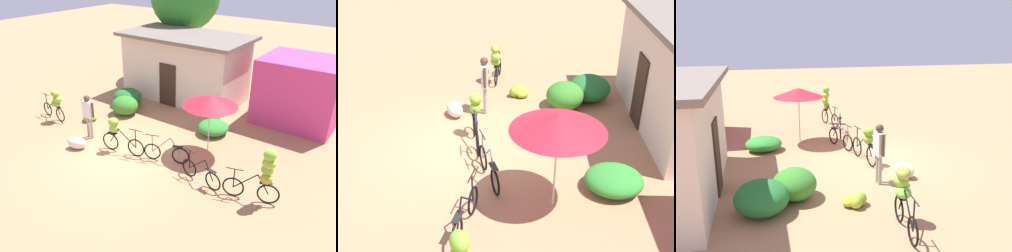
# 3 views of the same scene
# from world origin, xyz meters

# --- Properties ---
(ground_plane) EXTENTS (60.00, 60.00, 0.00)m
(ground_plane) POSITION_xyz_m (0.00, 0.00, 0.00)
(ground_plane) COLOR #B07A53
(hedge_bush_front_left) EXTENTS (1.35, 1.31, 0.81)m
(hedge_bush_front_left) POSITION_xyz_m (-3.04, 3.64, 0.40)
(hedge_bush_front_left) COLOR #236E2E
(hedge_bush_front_left) RESTS_ON ground
(hedge_bush_front_right) EXTENTS (1.22, 1.15, 0.82)m
(hedge_bush_front_right) POSITION_xyz_m (-2.43, 2.80, 0.41)
(hedge_bush_front_right) COLOR #357D27
(hedge_bush_front_right) RESTS_ON ground
(hedge_bush_mid) EXTENTS (1.20, 1.31, 0.52)m
(hedge_bush_mid) POSITION_xyz_m (1.68, 3.51, 0.26)
(hedge_bush_mid) COLOR #2E8A31
(hedge_bush_mid) RESTS_ON ground
(market_umbrella) EXTENTS (1.91, 1.91, 2.17)m
(market_umbrella) POSITION_xyz_m (2.24, 2.12, 1.99)
(market_umbrella) COLOR beige
(market_umbrella) RESTS_ON ground
(bicycle_leftmost) EXTENTS (1.58, 0.39, 1.39)m
(bicycle_leftmost) POSITION_xyz_m (-4.34, 0.60, 0.84)
(bicycle_leftmost) COLOR black
(bicycle_leftmost) RESTS_ON ground
(bicycle_near_pile) EXTENTS (1.73, 0.43, 1.29)m
(bicycle_near_pile) POSITION_xyz_m (-0.41, 0.25, 0.75)
(bicycle_near_pile) COLOR black
(bicycle_near_pile) RESTS_ON ground
(bicycle_center_loaded) EXTENTS (1.55, 0.59, 0.96)m
(bicycle_center_loaded) POSITION_xyz_m (1.41, 0.71, 0.35)
(bicycle_center_loaded) COLOR black
(bicycle_center_loaded) RESTS_ON ground
(bicycle_by_shop) EXTENTS (1.58, 0.37, 0.96)m
(bicycle_by_shop) POSITION_xyz_m (3.01, 0.36, 0.34)
(bicycle_by_shop) COLOR black
(bicycle_by_shop) RESTS_ON ground
(banana_pile_on_ground) EXTENTS (0.69, 0.80, 0.35)m
(banana_pile_on_ground) POSITION_xyz_m (-3.22, 1.39, 0.16)
(banana_pile_on_ground) COLOR #95AE2B
(banana_pile_on_ground) RESTS_ON ground
(produce_sack) EXTENTS (0.82, 0.70, 0.44)m
(produce_sack) POSITION_xyz_m (-1.77, -0.51, 0.22)
(produce_sack) COLOR silver
(produce_sack) RESTS_ON ground
(person_vendor) EXTENTS (0.58, 0.24, 1.75)m
(person_vendor) POSITION_xyz_m (-2.03, 0.38, 1.08)
(person_vendor) COLOR gray
(person_vendor) RESTS_ON ground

